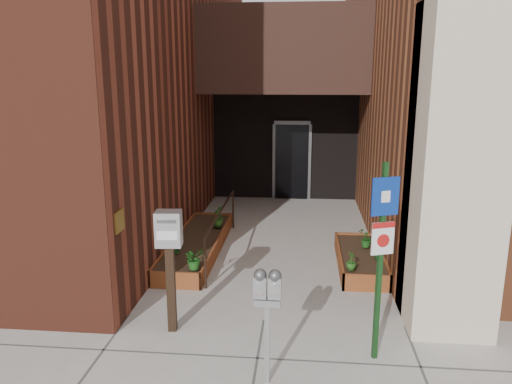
# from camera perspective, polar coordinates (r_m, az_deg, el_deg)

# --- Properties ---
(ground) EXTENTS (80.00, 80.00, 0.00)m
(ground) POSITION_cam_1_polar(r_m,az_deg,el_deg) (7.45, 0.89, -14.43)
(ground) COLOR #9E9991
(ground) RESTS_ON ground
(architecture) EXTENTS (20.00, 14.60, 10.00)m
(architecture) POSITION_cam_1_polar(r_m,az_deg,el_deg) (13.56, 2.65, 19.79)
(architecture) COLOR maroon
(architecture) RESTS_ON ground
(planter_left) EXTENTS (0.90, 3.60, 0.30)m
(planter_left) POSITION_cam_1_polar(r_m,az_deg,el_deg) (10.07, -6.73, -6.08)
(planter_left) COLOR brown
(planter_left) RESTS_ON ground
(planter_right) EXTENTS (0.80, 2.20, 0.30)m
(planter_right) POSITION_cam_1_polar(r_m,az_deg,el_deg) (9.45, 11.80, -7.62)
(planter_right) COLOR brown
(planter_right) RESTS_ON ground
(handrail) EXTENTS (0.04, 3.34, 0.90)m
(handrail) POSITION_cam_1_polar(r_m,az_deg,el_deg) (9.74, -4.01, -2.90)
(handrail) COLOR black
(handrail) RESTS_ON ground
(parking_meter) EXTENTS (0.31, 0.15, 1.39)m
(parking_meter) POSITION_cam_1_polar(r_m,az_deg,el_deg) (5.65, 1.31, -11.78)
(parking_meter) COLOR #9D9EA0
(parking_meter) RESTS_ON ground
(sign_post) EXTENTS (0.33, 0.14, 2.50)m
(sign_post) POSITION_cam_1_polar(r_m,az_deg,el_deg) (6.12, 14.18, -5.59)
(sign_post) COLOR #153A16
(sign_post) RESTS_ON ground
(payment_dropbox) EXTENTS (0.36, 0.29, 1.72)m
(payment_dropbox) POSITION_cam_1_polar(r_m,az_deg,el_deg) (6.79, -9.88, -6.07)
(payment_dropbox) COLOR black
(payment_dropbox) RESTS_ON ground
(shrub_left_a) EXTENTS (0.48, 0.48, 0.37)m
(shrub_left_a) POSITION_cam_1_polar(r_m,az_deg,el_deg) (8.42, -7.07, -7.51)
(shrub_left_a) COLOR #1F5F1B
(shrub_left_a) RESTS_ON planter_left
(shrub_left_b) EXTENTS (0.25, 0.25, 0.33)m
(shrub_left_b) POSITION_cam_1_polar(r_m,az_deg,el_deg) (9.20, -9.18, -5.89)
(shrub_left_b) COLOR #1A5C1C
(shrub_left_b) RESTS_ON planter_left
(shrub_left_c) EXTENTS (0.30, 0.30, 0.38)m
(shrub_left_c) POSITION_cam_1_polar(r_m,az_deg,el_deg) (10.60, -4.40, -2.98)
(shrub_left_c) COLOR #275418
(shrub_left_c) RESTS_ON planter_left
(shrub_left_d) EXTENTS (0.29, 0.29, 0.39)m
(shrub_left_d) POSITION_cam_1_polar(r_m,az_deg,el_deg) (10.81, -4.15, -2.61)
(shrub_left_d) COLOR #1B601D
(shrub_left_d) RESTS_ON planter_left
(shrub_right_a) EXTENTS (0.17, 0.17, 0.31)m
(shrub_right_a) POSITION_cam_1_polar(r_m,az_deg,el_deg) (8.47, 10.85, -7.77)
(shrub_right_a) COLOR #235518
(shrub_right_a) RESTS_ON planter_right
(shrub_right_b) EXTENTS (0.28, 0.28, 0.38)m
(shrub_right_b) POSITION_cam_1_polar(r_m,az_deg,el_deg) (9.01, 13.75, -6.38)
(shrub_right_b) COLOR #195117
(shrub_right_b) RESTS_ON planter_right
(shrub_right_c) EXTENTS (0.41, 0.41, 0.32)m
(shrub_right_c) POSITION_cam_1_polar(r_m,az_deg,el_deg) (9.59, 12.45, -5.26)
(shrub_right_c) COLOR #1E5D1A
(shrub_right_c) RESTS_ON planter_right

